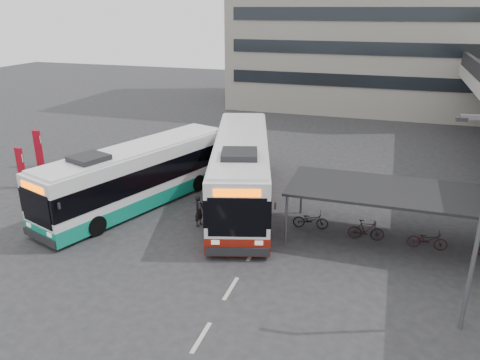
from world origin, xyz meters
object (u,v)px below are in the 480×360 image
(pedestrian, at_px, (199,211))
(bus_teal, at_px, (139,176))
(bus_main, at_px, (241,170))
(lamp_post, at_px, (479,216))

(pedestrian, bearing_deg, bus_teal, 78.60)
(bus_main, bearing_deg, lamp_post, -54.78)
(bus_main, bearing_deg, bus_teal, -173.86)
(lamp_post, bearing_deg, bus_main, 135.37)
(bus_teal, height_order, lamp_post, lamp_post)
(pedestrian, bearing_deg, lamp_post, -103.62)
(pedestrian, relative_size, lamp_post, 0.22)
(bus_teal, distance_m, pedestrian, 4.44)
(bus_main, height_order, pedestrian, bus_main)
(bus_main, xyz_separation_m, pedestrian, (-1.03, -3.60, -1.01))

